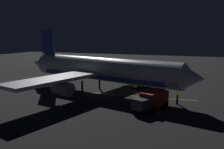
# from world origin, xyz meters

# --- Properties ---
(ground_plane) EXTENTS (180.00, 180.00, 0.20)m
(ground_plane) POSITION_xyz_m (0.00, 0.00, -0.10)
(ground_plane) COLOR #242426
(apron_guide_stripe) EXTENTS (1.84, 25.38, 0.01)m
(apron_guide_stripe) POSITION_xyz_m (0.26, 4.00, 0.00)
(apron_guide_stripe) COLOR gold
(apron_guide_stripe) RESTS_ON ground_plane
(airliner) EXTENTS (35.96, 37.41, 11.49)m
(airliner) POSITION_xyz_m (-0.14, -0.58, 4.20)
(airliner) COLOR white
(airliner) RESTS_ON ground_plane
(baggage_truck) EXTENTS (6.26, 4.35, 2.46)m
(baggage_truck) POSITION_xyz_m (6.69, 10.70, 1.26)
(baggage_truck) COLOR maroon
(baggage_truck) RESTS_ON ground_plane
(catering_truck) EXTENTS (6.07, 5.35, 2.47)m
(catering_truck) POSITION_xyz_m (-7.17, 6.02, 1.27)
(catering_truck) COLOR gold
(catering_truck) RESTS_ON ground_plane
(ground_crew_worker) EXTENTS (0.40, 0.40, 1.74)m
(ground_crew_worker) POSITION_xyz_m (2.61, 13.74, 0.89)
(ground_crew_worker) COLOR black
(ground_crew_worker) RESTS_ON ground_plane
(traffic_cone_near_left) EXTENTS (0.50, 0.50, 0.55)m
(traffic_cone_near_left) POSITION_xyz_m (-0.43, 3.29, 0.25)
(traffic_cone_near_left) COLOR #EA590F
(traffic_cone_near_left) RESTS_ON ground_plane
(traffic_cone_near_right) EXTENTS (0.50, 0.50, 0.55)m
(traffic_cone_near_right) POSITION_xyz_m (2.81, 2.16, 0.25)
(traffic_cone_near_right) COLOR #EA590F
(traffic_cone_near_right) RESTS_ON ground_plane
(traffic_cone_under_wing) EXTENTS (0.50, 0.50, 0.55)m
(traffic_cone_under_wing) POSITION_xyz_m (8.42, 11.97, 0.25)
(traffic_cone_under_wing) COLOR #EA590F
(traffic_cone_under_wing) RESTS_ON ground_plane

